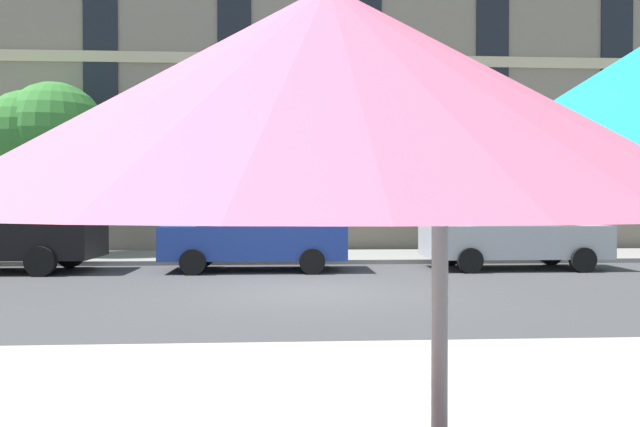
# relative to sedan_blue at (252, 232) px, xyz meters

# --- Properties ---
(ground_plane) EXTENTS (120.00, 120.00, 0.00)m
(ground_plane) POSITION_rel_sedan_blue_xyz_m (1.31, -3.70, -0.95)
(ground_plane) COLOR #424244
(sidewalk_far) EXTENTS (56.00, 3.60, 0.12)m
(sidewalk_far) POSITION_rel_sedan_blue_xyz_m (1.31, 3.10, -0.89)
(sidewalk_far) COLOR gray
(sidewalk_far) RESTS_ON ground
(apartment_building) EXTENTS (43.20, 12.08, 19.20)m
(apartment_building) POSITION_rel_sedan_blue_xyz_m (1.31, 11.29, 8.65)
(apartment_building) COLOR gray
(apartment_building) RESTS_ON ground
(sedan_blue) EXTENTS (4.40, 1.98, 1.78)m
(sedan_blue) POSITION_rel_sedan_blue_xyz_m (0.00, 0.00, 0.00)
(sedan_blue) COLOR navy
(sedan_blue) RESTS_ON ground
(sedan_silver) EXTENTS (4.40, 1.98, 1.78)m
(sedan_silver) POSITION_rel_sedan_blue_xyz_m (6.44, 0.00, 0.00)
(sedan_silver) COLOR #A8AAB2
(sedan_silver) RESTS_ON ground
(street_tree_left) EXTENTS (3.45, 2.93, 5.21)m
(street_tree_left) POSITION_rel_sedan_blue_xyz_m (-6.27, 3.46, 2.75)
(street_tree_left) COLOR #4C3823
(street_tree_left) RESTS_ON ground
(street_tree_middle) EXTENTS (1.78, 1.78, 3.35)m
(street_tree_middle) POSITION_rel_sedan_blue_xyz_m (5.14, 3.66, 1.38)
(street_tree_middle) COLOR brown
(street_tree_middle) RESTS_ON ground
(patio_umbrella) EXTENTS (3.48, 3.24, 2.22)m
(patio_umbrella) POSITION_rel_sedan_blue_xyz_m (1.34, -12.70, 0.94)
(patio_umbrella) COLOR silver
(patio_umbrella) RESTS_ON ground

